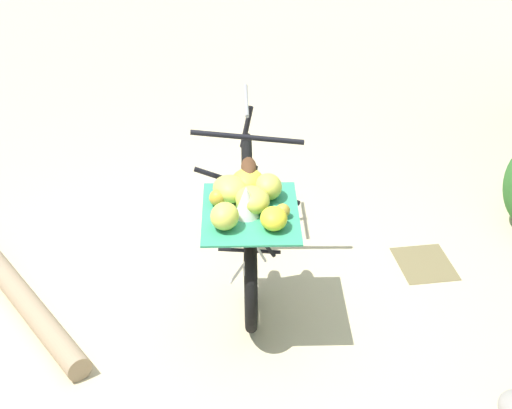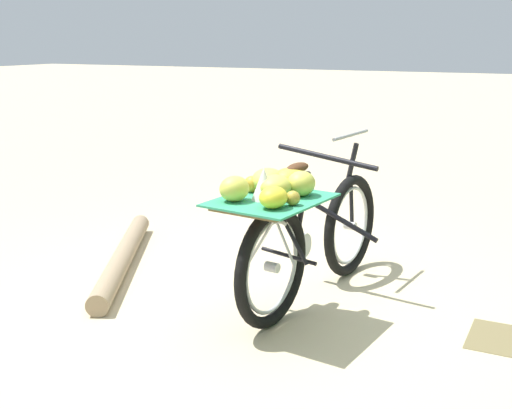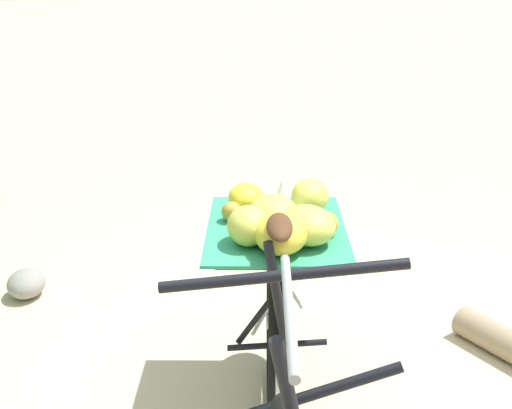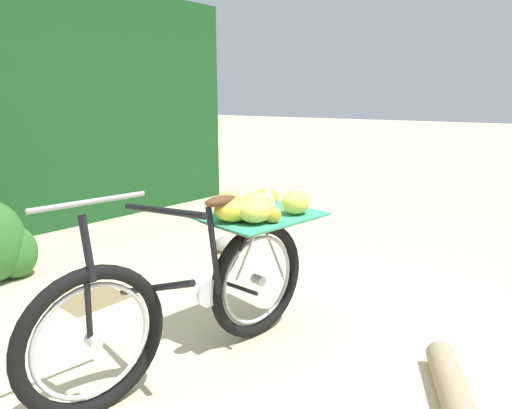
# 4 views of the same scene
# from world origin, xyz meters

# --- Properties ---
(ground_plane) EXTENTS (60.00, 60.00, 0.00)m
(ground_plane) POSITION_xyz_m (0.00, 0.00, 0.00)
(ground_plane) COLOR beige
(bicycle) EXTENTS (1.80, 0.75, 1.03)m
(bicycle) POSITION_xyz_m (-0.11, 0.04, 0.53)
(bicycle) COLOR black
(bicycle) RESTS_ON ground_plane
(fallen_log) EXTENTS (1.72, 1.00, 0.15)m
(fallen_log) POSITION_xyz_m (-0.19, -1.44, 0.07)
(fallen_log) COLOR #9E8466
(fallen_log) RESTS_ON ground_plane
(leaf_litter_patch) EXTENTS (0.44, 0.36, 0.01)m
(leaf_litter_patch) POSITION_xyz_m (-0.16, 1.25, 0.00)
(leaf_litter_patch) COLOR olive
(leaf_litter_patch) RESTS_ON ground_plane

